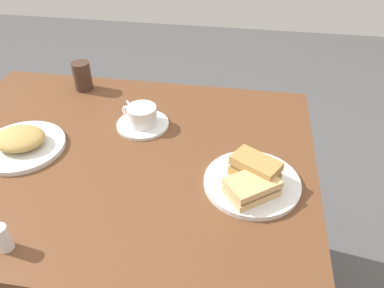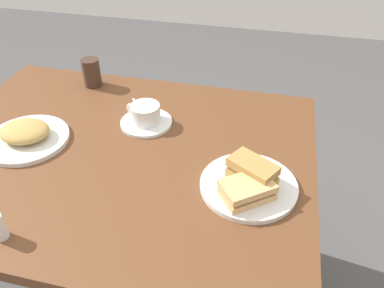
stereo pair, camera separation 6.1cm
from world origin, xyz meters
TOP-DOWN VIEW (x-y plane):
  - dining_table at (0.00, 0.00)m, footprint 1.13×0.87m
  - sandwich_plate at (0.39, -0.07)m, footprint 0.25×0.25m
  - sandwich_front at (0.40, -0.05)m, footprint 0.14×0.12m
  - sandwich_back at (0.39, -0.11)m, footprint 0.15×0.14m
  - coffee_saucer at (0.04, 0.15)m, footprint 0.16×0.16m
  - coffee_cup at (0.04, 0.15)m, footprint 0.12×0.09m
  - spoon at (-0.00, 0.21)m, footprint 0.07×0.09m
  - side_plate at (-0.27, -0.02)m, footprint 0.25×0.25m
  - side_food_pile at (-0.27, -0.02)m, footprint 0.15×0.12m
  - drinking_glass at (-0.23, 0.34)m, footprint 0.06×0.06m

SIDE VIEW (x-z plane):
  - dining_table at x=0.00m, z-range 0.27..1.00m
  - coffee_saucer at x=0.04m, z-range 0.73..0.74m
  - sandwich_plate at x=0.39m, z-range 0.73..0.74m
  - side_plate at x=-0.27m, z-range 0.73..0.74m
  - spoon at x=0.00m, z-range 0.74..0.74m
  - side_food_pile at x=-0.27m, z-range 0.74..0.78m
  - sandwich_back at x=0.39m, z-range 0.74..0.79m
  - coffee_cup at x=0.04m, z-range 0.74..0.80m
  - sandwich_front at x=0.40m, z-range 0.74..0.80m
  - drinking_glass at x=-0.23m, z-range 0.73..0.83m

